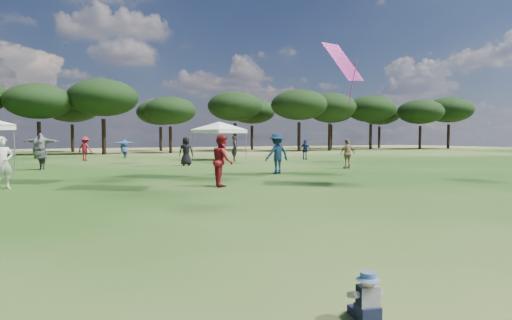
{
  "coord_description": "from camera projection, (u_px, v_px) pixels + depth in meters",
  "views": [
    {
      "loc": [
        -2.32,
        -1.34,
        1.71
      ],
      "look_at": [
        0.13,
        3.56,
        1.42
      ],
      "focal_mm": 30.0,
      "sensor_mm": 36.0,
      "label": 1
    }
  ],
  "objects": [
    {
      "name": "festival_crowd",
      "position": [
        73.0,
        153.0,
        22.61
      ],
      "size": [
        29.8,
        23.46,
        1.93
      ],
      "color": "navy",
      "rests_on": "ground"
    },
    {
      "name": "tent_right",
      "position": [
        219.0,
        123.0,
        31.84
      ],
      "size": [
        5.6,
        5.6,
        3.17
      ],
      "rotation": [
        0.0,
        0.0,
        0.39
      ],
      "color": "gray",
      "rests_on": "ground"
    },
    {
      "name": "toddler",
      "position": [
        367.0,
        299.0,
        3.98
      ],
      "size": [
        0.34,
        0.37,
        0.46
      ],
      "rotation": [
        0.0,
        0.0,
        -0.24
      ],
      "color": "black",
      "rests_on": "ground"
    },
    {
      "name": "tree_line",
      "position": [
        91.0,
        102.0,
        45.44
      ],
      "size": [
        108.78,
        17.63,
        7.77
      ],
      "color": "black",
      "rests_on": "ground"
    }
  ]
}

